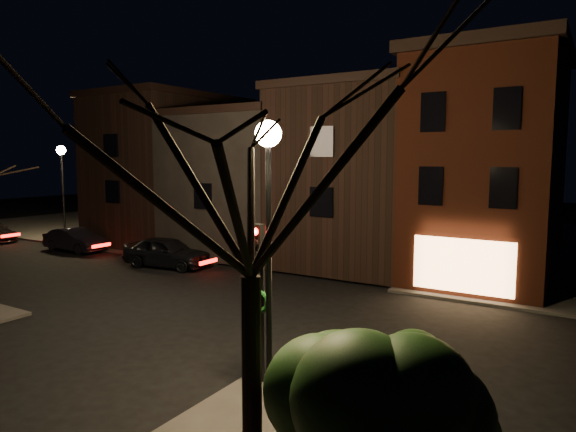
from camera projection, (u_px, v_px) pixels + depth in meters
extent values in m
plane|color=black|center=(224.00, 303.00, 20.51)|extent=(120.00, 120.00, 0.00)
cube|color=#2D2B28|center=(191.00, 220.00, 47.85)|extent=(30.00, 30.00, 0.12)
cube|color=#3D150A|center=(486.00, 172.00, 23.81)|extent=(6.00, 8.00, 10.00)
cube|color=black|center=(491.00, 56.00, 23.22)|extent=(6.50, 8.50, 0.50)
cube|color=#FFBA72|center=(463.00, 266.00, 20.79)|extent=(4.00, 0.12, 2.20)
cube|color=black|center=(365.00, 179.00, 28.10)|extent=(7.00, 10.00, 9.00)
cube|color=black|center=(366.00, 92.00, 27.57)|extent=(7.30, 10.30, 0.40)
cube|color=black|center=(257.00, 185.00, 31.93)|extent=(7.50, 10.00, 8.00)
cube|color=black|center=(256.00, 116.00, 31.46)|extent=(7.80, 10.30, 0.40)
cube|color=black|center=(171.00, 171.00, 35.63)|extent=(7.00, 10.00, 9.50)
cube|color=black|center=(169.00, 99.00, 35.08)|extent=(7.30, 10.30, 0.40)
cylinder|color=black|center=(269.00, 273.00, 11.86)|extent=(0.14, 0.14, 6.00)
sphere|color=#FFD18C|center=(268.00, 134.00, 11.50)|extent=(0.60, 0.60, 0.60)
cylinder|color=black|center=(63.00, 197.00, 35.32)|extent=(0.14, 0.14, 6.00)
sphere|color=#FFD18C|center=(61.00, 150.00, 34.96)|extent=(0.60, 0.60, 0.60)
cylinder|color=black|center=(262.00, 305.00, 12.79)|extent=(0.10, 0.10, 4.00)
cube|color=black|center=(258.00, 242.00, 12.46)|extent=(0.28, 0.22, 0.90)
cylinder|color=#FF0C07|center=(255.00, 232.00, 12.32)|extent=(0.18, 0.06, 0.18)
cylinder|color=black|center=(255.00, 243.00, 12.36)|extent=(0.18, 0.06, 0.18)
cylinder|color=black|center=(255.00, 254.00, 12.39)|extent=(0.18, 0.06, 0.18)
torus|color=#0C380F|center=(260.00, 302.00, 12.70)|extent=(0.58, 0.14, 0.58)
sphere|color=#990C0C|center=(260.00, 293.00, 12.66)|extent=(0.12, 0.12, 0.12)
cylinder|color=black|center=(252.00, 374.00, 9.20)|extent=(0.36, 0.36, 3.57)
ellipsoid|color=black|center=(366.00, 407.00, 8.61)|extent=(3.14, 3.14, 2.96)
imported|color=black|center=(167.00, 252.00, 27.15)|extent=(5.01, 2.55, 1.64)
imported|color=black|center=(75.00, 240.00, 31.77)|extent=(4.38, 1.56, 1.44)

